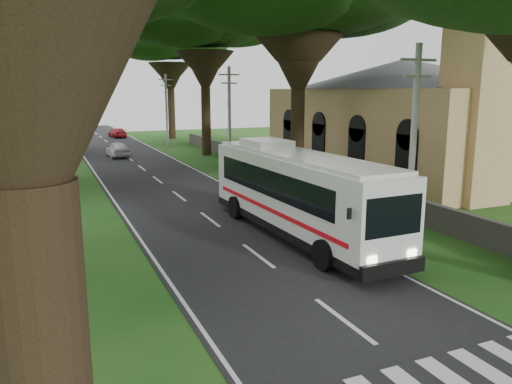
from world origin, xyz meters
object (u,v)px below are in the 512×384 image
object	(u,v)px
church	(404,109)
pedestrian	(23,223)
coach_bus	(297,192)
pole_far	(167,110)
distant_car_c	(117,133)
distant_car_a	(118,149)
pole_near	(413,148)
pole_mid	(229,119)

from	to	relation	value
church	pedestrian	bearing A→B (deg)	-162.34
coach_bus	pedestrian	distance (m)	11.57
pole_far	distant_car_c	distance (m)	15.17
coach_bus	distant_car_a	bearing A→B (deg)	94.67
pole_near	pole_mid	xyz separation A→B (m)	(0.00, 20.00, 0.00)
pole_near	pedestrian	distance (m)	15.94
church	coach_bus	bearing A→B (deg)	-142.54
distant_car_a	pole_near	bearing A→B (deg)	97.02
pole_near	pedestrian	xyz separation A→B (m)	(-13.85, 7.20, -3.23)
church	coach_bus	size ratio (longest dim) A/B	1.92
pole_near	distant_car_c	xyz separation A→B (m)	(-3.44, 54.35, -3.53)
coach_bus	distant_car_c	size ratio (longest dim) A/B	2.93
pole_near	pole_far	world-z (taller)	same
pole_near	distant_car_c	distance (m)	54.57
pole_mid	distant_car_c	distance (m)	34.70
pole_mid	distant_car_a	distance (m)	15.60
pole_near	pedestrian	bearing A→B (deg)	152.54
pedestrian	pole_far	bearing A→B (deg)	-37.98
coach_bus	distant_car_c	distance (m)	50.45
pole_near	pole_mid	distance (m)	20.00
pole_mid	coach_bus	world-z (taller)	pole_mid
distant_car_a	distant_car_c	xyz separation A→B (m)	(2.86, 20.49, -0.11)
coach_bus	distant_car_c	bearing A→B (deg)	88.74
distant_car_c	pedestrian	xyz separation A→B (m)	(-10.41, -47.15, 0.30)
pole_near	distant_car_a	distance (m)	34.61
pole_near	pedestrian	size ratio (longest dim) A/B	4.22
pole_mid	distant_car_c	world-z (taller)	pole_mid
distant_car_a	distant_car_c	distance (m)	20.69
pole_far	distant_car_c	bearing A→B (deg)	103.50
pole_near	pole_mid	world-z (taller)	same
pole_near	distant_car_c	size ratio (longest dim) A/B	1.87
church	pole_near	size ratio (longest dim) A/B	3.00
pole_near	pole_mid	bearing A→B (deg)	90.00
distant_car_a	distant_car_c	size ratio (longest dim) A/B	1.00
pole_mid	coach_bus	size ratio (longest dim) A/B	0.64
pole_near	pole_far	xyz separation A→B (m)	(0.00, 40.00, 0.00)
pole_mid	distant_car_a	size ratio (longest dim) A/B	1.88
church	distant_car_a	xyz separation A→B (m)	(-18.66, 18.31, -4.15)
coach_bus	pedestrian	bearing A→B (deg)	161.51
pole_near	distant_car_a	xyz separation A→B (m)	(-6.30, 33.86, -3.42)
church	pole_far	world-z (taller)	church
church	distant_car_c	world-z (taller)	church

